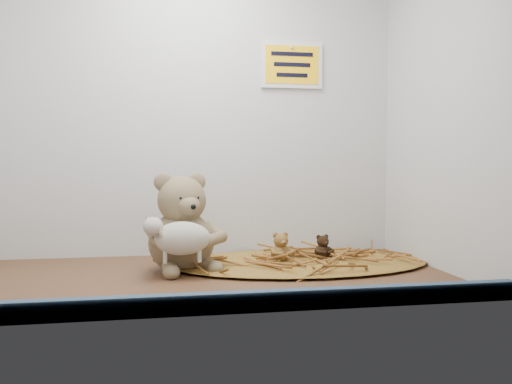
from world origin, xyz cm
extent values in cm
cube|color=#452A18|center=(0.00, 0.00, 0.00)|extent=(120.00, 60.00, 0.40)
cube|color=silver|center=(0.00, 30.00, 45.00)|extent=(120.00, 0.40, 90.00)
cube|color=silver|center=(60.00, 0.00, 45.00)|extent=(0.40, 60.00, 90.00)
cube|color=#354B66|center=(0.00, -28.80, 1.80)|extent=(119.28, 2.20, 3.60)
ellipsoid|color=brown|center=(28.41, 10.83, 0.66)|extent=(67.95, 39.46, 1.32)
cube|color=#F9B50C|center=(30.00, 29.40, 55.00)|extent=(16.00, 1.20, 11.00)
camera|label=1|loc=(-4.95, -114.00, 25.55)|focal=35.00mm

